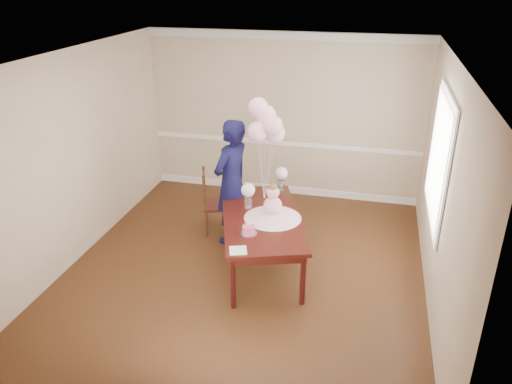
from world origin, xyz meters
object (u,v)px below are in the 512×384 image
at_px(dining_table_top, 261,218).
at_px(birthday_cake, 248,229).
at_px(woman, 231,182).
at_px(dining_chair_seat, 218,205).

xyz_separation_m(dining_table_top, birthday_cake, (-0.04, -0.47, 0.08)).
bearing_deg(woman, dining_chair_seat, -104.81).
height_order(dining_table_top, woman, woman).
bearing_deg(woman, birthday_cake, 47.88).
xyz_separation_m(dining_chair_seat, woman, (0.28, -0.20, 0.47)).
distance_m(birthday_cake, woman, 1.16).
relative_size(dining_table_top, birthday_cake, 13.33).
height_order(birthday_cake, woman, woman).
bearing_deg(woman, dining_table_top, 65.95).
relative_size(dining_table_top, woman, 1.07).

